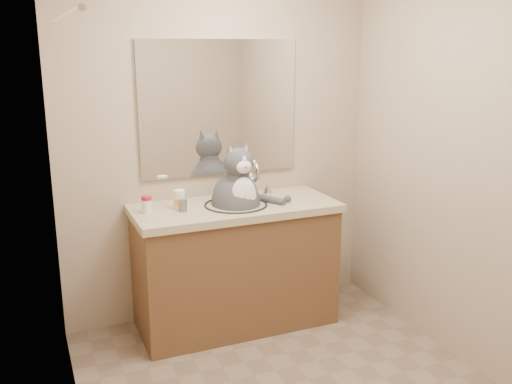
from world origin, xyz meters
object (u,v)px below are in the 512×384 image
Objects in this scene: cat at (237,198)px; grey_canister at (183,205)px; pill_bottle_redcap at (147,204)px; pill_bottle_orange at (179,200)px.

grey_canister is (-0.37, -0.02, -0.00)m from cat.
pill_bottle_redcap reaches higher than grey_canister.
cat reaches higher than grey_canister.
cat is at bearing 2.46° from grey_canister.
pill_bottle_orange is (0.21, 0.01, 0.00)m from pill_bottle_redcap.
cat is 0.37m from grey_canister.
pill_bottle_redcap is (-0.58, 0.04, 0.01)m from cat.
cat is 8.09× the size of grey_canister.
pill_bottle_orange is at bearing 3.72° from pill_bottle_redcap.
grey_canister is at bearing -13.56° from pill_bottle_redcap.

